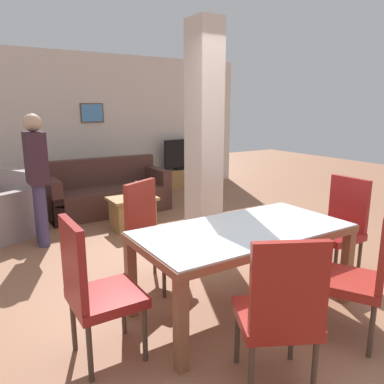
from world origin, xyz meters
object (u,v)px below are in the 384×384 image
(dining_table, at_px, (243,244))
(dining_chair_head_left, at_px, (94,286))
(dining_chair_far_left, at_px, (151,230))
(bottle, at_px, (136,191))
(sofa, at_px, (107,194))
(tv_screen, at_px, (181,155))
(dining_chair_head_right, at_px, (339,224))
(armchair, at_px, (1,214))
(dining_chair_near_left, at_px, (280,309))
(standing_person, at_px, (37,172))
(tv_stand, at_px, (181,178))
(dining_chair_near_right, at_px, (362,271))
(coffee_table, at_px, (133,212))

(dining_table, relative_size, dining_chair_head_left, 1.77)
(dining_chair_far_left, distance_m, bottle, 1.79)
(sofa, bearing_deg, dining_table, 88.65)
(bottle, height_order, tv_screen, tv_screen)
(bottle, bearing_deg, dining_chair_far_left, -109.43)
(dining_chair_head_right, bearing_deg, armchair, 41.36)
(dining_table, bearing_deg, dining_chair_far_left, 117.72)
(tv_screen, bearing_deg, dining_chair_near_left, 56.39)
(dining_chair_near_left, bearing_deg, standing_person, 128.68)
(dining_chair_head_right, xyz_separation_m, tv_stand, (0.82, 4.59, -0.35))
(dining_table, bearing_deg, tv_stand, 65.48)
(dining_chair_near_right, xyz_separation_m, coffee_table, (-0.36, 3.35, -0.31))
(dining_chair_near_right, relative_size, dining_chair_far_left, 1.00)
(dining_chair_near_right, relative_size, armchair, 0.87)
(coffee_table, relative_size, standing_person, 0.40)
(dining_chair_head_left, distance_m, bottle, 2.92)
(dining_chair_near_right, height_order, standing_person, standing_person)
(dining_chair_near_left, height_order, armchair, dining_chair_near_left)
(dining_chair_near_left, relative_size, armchair, 0.87)
(dining_chair_head_left, bearing_deg, armchair, -175.30)
(dining_chair_head_left, bearing_deg, dining_chair_near_right, 64.98)
(sofa, relative_size, bottle, 8.54)
(tv_screen, bearing_deg, dining_table, 56.80)
(dining_table, xyz_separation_m, sofa, (0.09, 3.60, -0.30))
(armchair, distance_m, standing_person, 1.00)
(dining_chair_head_right, bearing_deg, tv_screen, -10.16)
(sofa, relative_size, coffee_table, 2.97)
(dining_table, relative_size, dining_chair_far_left, 1.77)
(dining_chair_near_left, distance_m, tv_stand, 6.03)
(coffee_table, distance_m, bottle, 0.32)
(dining_chair_near_right, height_order, dining_chair_near_left, same)
(dining_chair_near_left, distance_m, tv_screen, 6.02)
(dining_chair_far_left, bearing_deg, tv_screen, -151.89)
(dining_chair_far_left, distance_m, sofa, 2.82)
(coffee_table, bearing_deg, dining_chair_far_left, -107.35)
(sofa, distance_m, armchair, 1.68)
(dining_table, relative_size, sofa, 0.93)
(bottle, bearing_deg, dining_chair_near_right, -84.93)
(dining_chair_head_right, bearing_deg, standing_person, 43.53)
(dining_chair_head_left, height_order, bottle, dining_chair_head_left)
(armchair, bearing_deg, tv_screen, -95.71)
(dining_table, xyz_separation_m, tv_stand, (2.09, 4.59, -0.39))
(coffee_table, xyz_separation_m, tv_stand, (2.01, 2.05, -0.03))
(dining_chair_far_left, xyz_separation_m, dining_chair_head_left, (-0.84, -0.85, 0.00))
(dining_chair_head_left, relative_size, tv_stand, 0.89)
(dining_chair_head_right, height_order, bottle, dining_chair_head_right)
(dining_chair_head_left, bearing_deg, coffee_table, 151.67)
(dining_chair_head_left, distance_m, standing_person, 2.58)
(dining_chair_near_left, bearing_deg, dining_chair_head_right, 53.96)
(standing_person, bearing_deg, tv_stand, 122.57)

